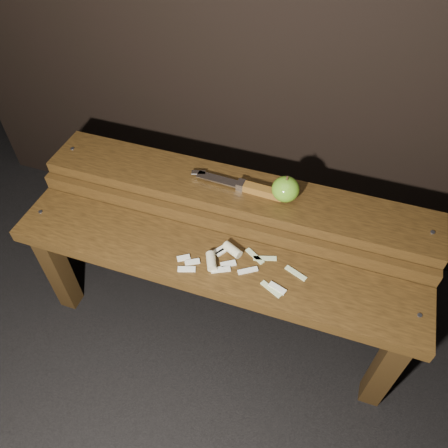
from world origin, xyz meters
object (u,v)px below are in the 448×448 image
(bench_front_tier, at_px, (211,276))
(apple, at_px, (286,189))
(bench_rear_tier, at_px, (235,208))
(knife, at_px, (251,188))

(bench_front_tier, relative_size, apple, 14.25)
(bench_rear_tier, bearing_deg, knife, 3.15)
(bench_front_tier, bearing_deg, knife, 78.34)
(bench_rear_tier, xyz_separation_m, apple, (0.15, 0.00, 0.12))
(bench_front_tier, height_order, bench_rear_tier, bench_rear_tier)
(apple, height_order, knife, apple)
(bench_front_tier, bearing_deg, apple, 57.31)
(bench_front_tier, distance_m, apple, 0.33)
(bench_rear_tier, distance_m, knife, 0.11)
(bench_front_tier, relative_size, bench_rear_tier, 1.00)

